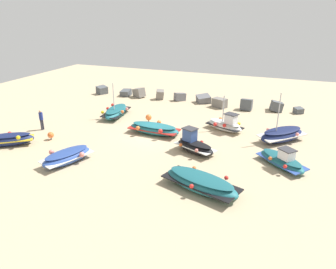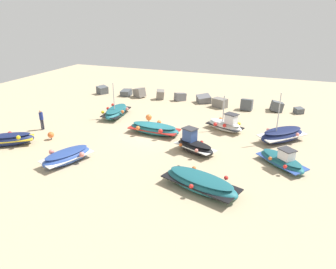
{
  "view_description": "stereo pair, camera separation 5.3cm",
  "coord_description": "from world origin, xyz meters",
  "px_view_note": "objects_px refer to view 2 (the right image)",
  "views": [
    {
      "loc": [
        9.82,
        -22.24,
        9.56
      ],
      "look_at": [
        1.87,
        -1.7,
        0.9
      ],
      "focal_mm": 34.47,
      "sensor_mm": 36.0,
      "label": 1
    },
    {
      "loc": [
        9.87,
        -22.22,
        9.56
      ],
      "look_at": [
        1.87,
        -1.7,
        0.9
      ],
      "focal_mm": 34.47,
      "sensor_mm": 36.0,
      "label": 2
    }
  ],
  "objects_px": {
    "fishing_boat_7": "(194,145)",
    "fishing_boat_8": "(282,160)",
    "fishing_boat_1": "(154,129)",
    "mooring_buoy_0": "(149,117)",
    "fishing_boat_0": "(201,183)",
    "fishing_boat_4": "(67,156)",
    "fishing_boat_2": "(9,139)",
    "fishing_boat_5": "(282,135)",
    "fishing_boat_6": "(116,112)",
    "mooring_buoy_1": "(51,135)",
    "fishing_boat_3": "(225,125)",
    "person_walking": "(41,118)"
  },
  "relations": [
    {
      "from": "fishing_boat_1",
      "to": "fishing_boat_3",
      "type": "xyz_separation_m",
      "value": [
        5.21,
        2.86,
        0.08
      ]
    },
    {
      "from": "fishing_boat_0",
      "to": "fishing_boat_8",
      "type": "distance_m",
      "value": 6.22
    },
    {
      "from": "fishing_boat_1",
      "to": "mooring_buoy_0",
      "type": "xyz_separation_m",
      "value": [
        -1.65,
        2.55,
        -0.01
      ]
    },
    {
      "from": "fishing_boat_4",
      "to": "mooring_buoy_0",
      "type": "bearing_deg",
      "value": -170.36
    },
    {
      "from": "fishing_boat_3",
      "to": "mooring_buoy_0",
      "type": "distance_m",
      "value": 6.87
    },
    {
      "from": "fishing_boat_1",
      "to": "fishing_boat_5",
      "type": "bearing_deg",
      "value": -164.31
    },
    {
      "from": "fishing_boat_3",
      "to": "fishing_boat_5",
      "type": "height_order",
      "value": "fishing_boat_5"
    },
    {
      "from": "fishing_boat_4",
      "to": "mooring_buoy_1",
      "type": "height_order",
      "value": "fishing_boat_4"
    },
    {
      "from": "mooring_buoy_1",
      "to": "fishing_boat_7",
      "type": "bearing_deg",
      "value": 9.04
    },
    {
      "from": "fishing_boat_2",
      "to": "mooring_buoy_1",
      "type": "relative_size",
      "value": 5.71
    },
    {
      "from": "fishing_boat_0",
      "to": "fishing_boat_2",
      "type": "relative_size",
      "value": 1.37
    },
    {
      "from": "fishing_boat_4",
      "to": "fishing_boat_5",
      "type": "relative_size",
      "value": 0.96
    },
    {
      "from": "fishing_boat_1",
      "to": "fishing_boat_7",
      "type": "distance_m",
      "value": 4.67
    },
    {
      "from": "fishing_boat_1",
      "to": "fishing_boat_4",
      "type": "relative_size",
      "value": 1.17
    },
    {
      "from": "fishing_boat_2",
      "to": "mooring_buoy_0",
      "type": "height_order",
      "value": "fishing_boat_2"
    },
    {
      "from": "person_walking",
      "to": "mooring_buoy_0",
      "type": "relative_size",
      "value": 2.46
    },
    {
      "from": "fishing_boat_4",
      "to": "fishing_boat_5",
      "type": "distance_m",
      "value": 15.8
    },
    {
      "from": "fishing_boat_2",
      "to": "fishing_boat_8",
      "type": "xyz_separation_m",
      "value": [
        19.12,
        3.73,
        -0.04
      ]
    },
    {
      "from": "fishing_boat_5",
      "to": "fishing_boat_8",
      "type": "relative_size",
      "value": 1.12
    },
    {
      "from": "fishing_boat_0",
      "to": "fishing_boat_2",
      "type": "height_order",
      "value": "fishing_boat_2"
    },
    {
      "from": "fishing_boat_6",
      "to": "mooring_buoy_1",
      "type": "relative_size",
      "value": 6.68
    },
    {
      "from": "fishing_boat_0",
      "to": "fishing_boat_4",
      "type": "height_order",
      "value": "fishing_boat_4"
    },
    {
      "from": "fishing_boat_7",
      "to": "mooring_buoy_0",
      "type": "relative_size",
      "value": 4.78
    },
    {
      "from": "fishing_boat_2",
      "to": "fishing_boat_4",
      "type": "distance_m",
      "value": 5.95
    },
    {
      "from": "fishing_boat_8",
      "to": "mooring_buoy_1",
      "type": "height_order",
      "value": "fishing_boat_8"
    },
    {
      "from": "fishing_boat_1",
      "to": "mooring_buoy_0",
      "type": "relative_size",
      "value": 6.27
    },
    {
      "from": "fishing_boat_8",
      "to": "mooring_buoy_1",
      "type": "relative_size",
      "value": 5.56
    },
    {
      "from": "fishing_boat_7",
      "to": "fishing_boat_8",
      "type": "distance_m",
      "value": 5.9
    },
    {
      "from": "fishing_boat_6",
      "to": "mooring_buoy_0",
      "type": "distance_m",
      "value": 3.54
    },
    {
      "from": "person_walking",
      "to": "fishing_boat_4",
      "type": "bearing_deg",
      "value": -30.25
    },
    {
      "from": "fishing_boat_4",
      "to": "mooring_buoy_0",
      "type": "xyz_separation_m",
      "value": [
        1.6,
        9.45,
        -0.02
      ]
    },
    {
      "from": "fishing_boat_6",
      "to": "mooring_buoy_0",
      "type": "bearing_deg",
      "value": -102.76
    },
    {
      "from": "fishing_boat_2",
      "to": "mooring_buoy_0",
      "type": "relative_size",
      "value": 5.12
    },
    {
      "from": "fishing_boat_8",
      "to": "person_walking",
      "type": "bearing_deg",
      "value": -137.93
    },
    {
      "from": "fishing_boat_0",
      "to": "fishing_boat_6",
      "type": "xyz_separation_m",
      "value": [
        -11.07,
        9.97,
        -0.02
      ]
    },
    {
      "from": "fishing_boat_4",
      "to": "fishing_boat_1",
      "type": "bearing_deg",
      "value": 174.01
    },
    {
      "from": "fishing_boat_4",
      "to": "mooring_buoy_1",
      "type": "xyz_separation_m",
      "value": [
        -3.75,
        2.87,
        -0.06
      ]
    },
    {
      "from": "mooring_buoy_0",
      "to": "person_walking",
      "type": "bearing_deg",
      "value": -146.15
    },
    {
      "from": "fishing_boat_3",
      "to": "fishing_boat_8",
      "type": "xyz_separation_m",
      "value": [
        4.77,
        -5.21,
        -0.09
      ]
    },
    {
      "from": "fishing_boat_5",
      "to": "fishing_boat_8",
      "type": "bearing_deg",
      "value": -134.03
    },
    {
      "from": "fishing_boat_8",
      "to": "person_walking",
      "type": "relative_size",
      "value": 2.03
    },
    {
      "from": "fishing_boat_2",
      "to": "fishing_boat_5",
      "type": "distance_m",
      "value": 20.57
    },
    {
      "from": "fishing_boat_1",
      "to": "mooring_buoy_1",
      "type": "height_order",
      "value": "fishing_boat_1"
    },
    {
      "from": "fishing_boat_6",
      "to": "fishing_boat_4",
      "type": "bearing_deg",
      "value": -175.66
    },
    {
      "from": "person_walking",
      "to": "fishing_boat_5",
      "type": "bearing_deg",
      "value": 20.08
    },
    {
      "from": "fishing_boat_3",
      "to": "fishing_boat_6",
      "type": "bearing_deg",
      "value": -156.79
    },
    {
      "from": "fishing_boat_4",
      "to": "fishing_boat_5",
      "type": "height_order",
      "value": "fishing_boat_5"
    },
    {
      "from": "fishing_boat_0",
      "to": "fishing_boat_4",
      "type": "bearing_deg",
      "value": -162.8
    },
    {
      "from": "fishing_boat_2",
      "to": "fishing_boat_4",
      "type": "bearing_deg",
      "value": 136.05
    },
    {
      "from": "fishing_boat_3",
      "to": "fishing_boat_8",
      "type": "bearing_deg",
      "value": -23.99
    }
  ]
}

